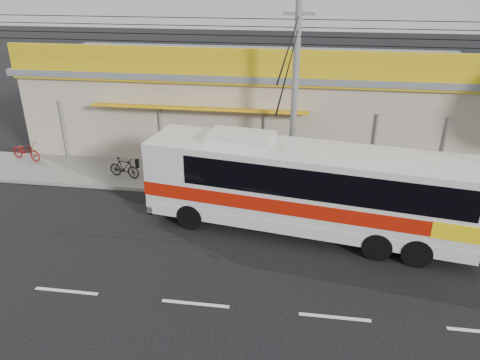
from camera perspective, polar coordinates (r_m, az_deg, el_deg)
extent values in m
plane|color=black|center=(16.10, -3.39, -9.21)|extent=(120.00, 120.00, 0.00)
cube|color=gray|center=(21.22, -0.19, -0.06)|extent=(30.00, 3.20, 0.15)
cube|color=#A39883|center=(25.75, 1.66, 9.25)|extent=(22.00, 8.00, 4.20)
cube|color=#5B5F63|center=(25.24, 1.73, 14.17)|extent=(22.60, 8.60, 0.30)
cube|color=gold|center=(21.13, 0.40, 13.62)|extent=(22.00, 0.24, 1.60)
cube|color=#A22C09|center=(21.46, -5.06, 13.70)|extent=(9.00, 0.10, 1.20)
cube|color=#197514|center=(21.22, 18.49, 12.43)|extent=(2.40, 0.10, 1.10)
cube|color=navy|center=(21.85, 25.59, 11.63)|extent=(2.20, 0.10, 1.10)
cube|color=#A22C09|center=(24.03, -22.01, 13.24)|extent=(3.00, 0.10, 1.10)
cube|color=#E19F0C|center=(21.76, -4.97, 8.71)|extent=(10.00, 1.20, 0.37)
cube|color=silver|center=(16.78, 7.95, -0.76)|extent=(11.73, 4.21, 2.78)
cube|color=#B91707|center=(16.93, 7.88, -1.79)|extent=(11.78, 4.25, 0.53)
cube|color=yellow|center=(16.98, 24.67, -3.90)|extent=(1.91, 2.67, 0.57)
cube|color=black|center=(16.44, 10.37, 0.90)|extent=(9.85, 3.94, 1.05)
cube|color=black|center=(18.27, -9.74, 2.77)|extent=(0.49, 2.11, 1.44)
cube|color=silver|center=(16.69, 0.12, 5.15)|extent=(2.48, 1.69, 0.34)
cylinder|color=black|center=(17.48, -6.07, -4.43)|extent=(1.03, 0.46, 1.00)
cylinder|color=black|center=(19.25, -3.55, -1.44)|extent=(1.03, 0.46, 1.00)
cylinder|color=black|center=(16.38, 20.74, -8.26)|extent=(1.03, 0.46, 1.00)
cylinder|color=black|center=(18.26, 20.57, -4.67)|extent=(1.03, 0.46, 1.00)
imported|color=maroon|center=(25.46, -24.63, 3.25)|extent=(1.89, 1.11, 0.94)
imported|color=black|center=(21.84, -13.95, 1.47)|extent=(1.61, 0.78, 0.93)
cylinder|color=slate|center=(19.10, 6.66, 9.71)|extent=(0.27, 0.27, 8.16)
cube|color=slate|center=(18.53, 7.18, 19.49)|extent=(1.22, 0.12, 0.12)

